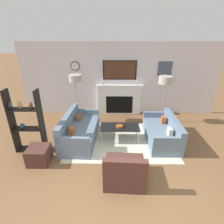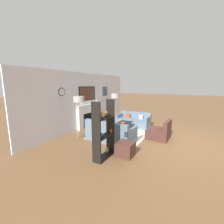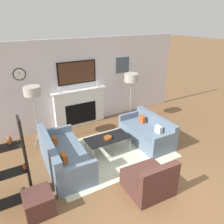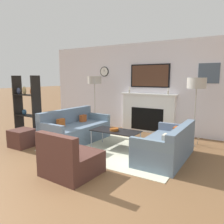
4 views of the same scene
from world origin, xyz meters
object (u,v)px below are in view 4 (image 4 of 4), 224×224
Objects in this scene: couch_right at (167,147)px; floor_lamp_left at (95,81)px; couch_left at (75,130)px; floor_lamp_right at (197,84)px; shelf_unit at (27,109)px; coffee_table at (115,132)px; decorative_bowl at (114,129)px; armchair at (70,161)px; ottoman at (22,138)px.

floor_lamp_left reaches higher than couch_right.
floor_lamp_right is (2.71, 1.26, 1.21)m from couch_left.
shelf_unit is at bearing -155.84° from floor_lamp_right.
coffee_table is 0.68× the size of floor_lamp_right.
shelf_unit reaches higher than decorative_bowl.
armchair is at bearing -23.68° from shelf_unit.
couch_right reaches higher than coffee_table.
armchair is 2.13m from ottoman.
couch_left is 1.80m from floor_lamp_left.
floor_lamp_left is 2.13m from shelf_unit.
couch_right is at bearing -25.01° from floor_lamp_left.
couch_right is at bearing -102.20° from floor_lamp_right.
floor_lamp_right is (1.53, 1.25, 1.04)m from decorative_bowl.
couch_left reaches higher than armchair.
shelf_unit is (-2.39, -0.51, 0.36)m from decorative_bowl.
coffee_table is at bearing -39.74° from floor_lamp_left.
coffee_table is 2.26m from ottoman.
coffee_table is 0.07m from decorative_bowl.
floor_lamp_right is 0.97× the size of shelf_unit.
couch_left is 1.09× the size of shelf_unit.
armchair is at bearing -127.06° from couch_right.
couch_left is at bearing -155.07° from floor_lamp_right.
couch_right is 7.74× the size of decorative_bowl.
floor_lamp_right reaches higher than decorative_bowl.
shelf_unit reaches higher than couch_right.
ottoman is (-3.24, -1.00, -0.06)m from couch_right.
couch_right is 1.79m from floor_lamp_right.
shelf_unit is (-2.40, -0.55, 0.42)m from coffee_table.
floor_lamp_left is (-0.27, 1.26, 1.26)m from couch_left.
floor_lamp_right is at bearing 32.82° from ottoman.
couch_left is 1.10× the size of floor_lamp_left.
couch_left is 1.13× the size of floor_lamp_right.
shelf_unit is (-3.65, -0.50, 0.56)m from couch_right.
decorative_bowl reaches higher than ottoman.
coffee_table is (1.19, 0.05, 0.11)m from couch_left.
couch_left is at bearing 22.41° from shelf_unit.
couch_left is 2.01m from armchair.
floor_lamp_left is at bearing 140.26° from coffee_table.
decorative_bowl is at bearing -115.85° from coffee_table.
shelf_unit is (-2.46, 1.08, 0.57)m from armchair.
couch_left is at bearing 179.95° from couch_right.
floor_lamp_left is at bearing 76.71° from ottoman.
ottoman is (-0.54, -2.27, -1.35)m from floor_lamp_left.
floor_lamp_right is 4.38m from ottoman.
floor_lamp_left reaches higher than armchair.
floor_lamp_right is at bearing 24.93° from couch_left.
armchair is 1.63m from coffee_table.
decorative_bowl is at bearing 27.27° from ottoman.
armchair is at bearing -117.27° from floor_lamp_right.
floor_lamp_left is at bearing 118.10° from armchair.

